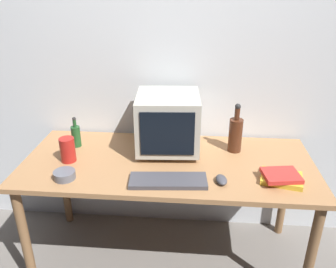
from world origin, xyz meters
The scene contains 11 objects.
ground_plane centered at (0.00, 0.00, 0.00)m, with size 6.00×6.00×0.00m, color slate.
back_wall centered at (0.00, 0.44, 1.25)m, with size 4.00×0.08×2.50m, color silver.
desk centered at (0.00, 0.00, 0.67)m, with size 1.76×0.76×0.76m.
crt_monitor centered at (-0.01, 0.15, 0.95)m, with size 0.40×0.41×0.37m.
keyboard centered at (0.02, -0.24, 0.77)m, with size 0.42×0.15×0.02m, color #3F3F47.
computer_mouse centered at (0.31, -0.22, 0.77)m, with size 0.06×0.10×0.04m, color #3F3F47.
bottle_tall centered at (0.41, 0.17, 0.88)m, with size 0.09×0.09×0.32m.
bottle_short centered at (-0.62, 0.15, 0.83)m, with size 0.06×0.06×0.21m.
book_stack centered at (0.63, -0.17, 0.78)m, with size 0.25×0.21×0.05m.
cd_spindle centered at (-0.55, -0.25, 0.78)m, with size 0.12×0.12×0.04m, color #595B66.
metal_canister centered at (-0.60, -0.05, 0.83)m, with size 0.09×0.09×0.15m, color #A51E19.
Camera 1 is at (0.16, -1.82, 1.78)m, focal length 36.77 mm.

